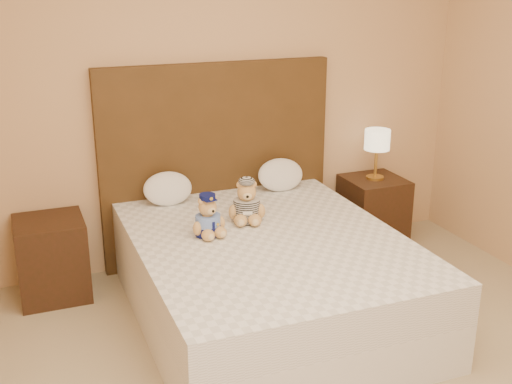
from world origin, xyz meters
The scene contains 10 objects.
room_walls centered at (0.00, 0.46, 1.81)m, with size 4.04×4.52×2.72m.
bed centered at (0.00, 1.20, 0.28)m, with size 1.60×2.00×0.55m.
headboard centered at (0.00, 2.21, 0.75)m, with size 1.75×0.08×1.50m, color #492E15.
nightstand_left centered at (-1.25, 2.00, 0.28)m, with size 0.45×0.45×0.55m, color #351B11.
nightstand_right centered at (1.25, 2.00, 0.28)m, with size 0.45×0.45×0.55m, color #351B11.
lamp centered at (1.25, 2.00, 0.85)m, with size 0.20×0.20×0.40m.
teddy_police centered at (-0.34, 1.37, 0.68)m, with size 0.23×0.22×0.27m, color tan, non-canonical shape.
teddy_prisoner centered at (-0.03, 1.50, 0.69)m, with size 0.25×0.24×0.28m, color tan, non-canonical shape.
pillow_left centered at (-0.43, 2.03, 0.67)m, with size 0.35×0.23×0.25m, color white.
pillow_right centered at (0.44, 2.03, 0.68)m, with size 0.36×0.23×0.25m, color white.
Camera 1 is at (-1.42, -2.18, 2.09)m, focal length 45.00 mm.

